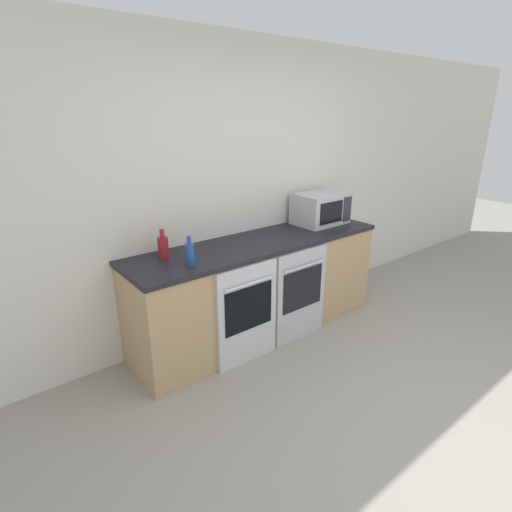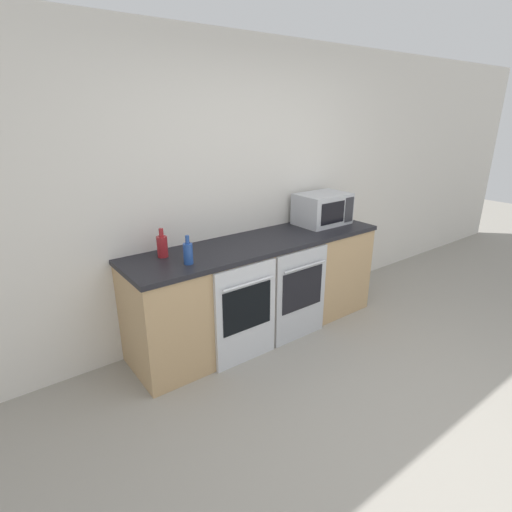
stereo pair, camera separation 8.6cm
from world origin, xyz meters
name	(u,v)px [view 2 (the right image)]	position (x,y,z in m)	size (l,w,h in m)	color
ground_plane	(422,439)	(0.00, 0.00, 0.00)	(16.00, 16.00, 0.00)	gray
wall_back	(237,190)	(0.00, 2.05, 1.30)	(10.00, 0.06, 2.60)	silver
counter_back	(260,287)	(0.00, 1.71, 0.45)	(2.46, 0.65, 0.90)	tan
oven_left	(246,314)	(-0.39, 1.38, 0.43)	(0.58, 0.06, 0.85)	silver
oven_right	(301,295)	(0.21, 1.38, 0.43)	(0.58, 0.06, 0.85)	#B7BABF
microwave	(322,209)	(0.85, 1.78, 1.06)	(0.52, 0.38, 0.31)	#B7BABF
bottle_red	(162,246)	(-0.86, 1.84, 0.99)	(0.08, 0.08, 0.23)	maroon
bottle_blue	(188,253)	(-0.77, 1.58, 0.99)	(0.07, 0.07, 0.22)	#234793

